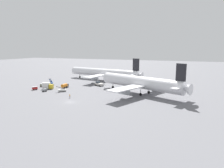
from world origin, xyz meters
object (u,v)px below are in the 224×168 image
at_px(airliner_being_pushed, 140,83).
at_px(gse_belt_loader_portside, 62,90).
at_px(ground_crew_ramp_agent_by_cones, 70,96).
at_px(gse_baggage_cart_near_cluster, 42,85).
at_px(gse_baggage_cart_trailing, 35,88).
at_px(gse_fuel_bowser_stubby, 65,85).
at_px(gse_catering_truck_tall, 48,86).
at_px(gse_stair_truck_yellow, 51,83).
at_px(airliner_at_gate_left, 104,73).
at_px(pushback_tug, 99,84).
at_px(gse_gpu_cart_small, 44,90).

bearing_deg(airliner_being_pushed, gse_belt_loader_portside, -164.36).
bearing_deg(ground_crew_ramp_agent_by_cones, gse_belt_loader_portside, 139.42).
height_order(gse_baggage_cart_near_cluster, gse_baggage_cart_trailing, same).
relative_size(gse_fuel_bowser_stubby, gse_baggage_cart_trailing, 1.57).
xyz_separation_m(gse_catering_truck_tall, gse_stair_truck_yellow, (-7.60, 11.73, -0.73)).
xyz_separation_m(airliner_being_pushed, gse_catering_truck_tall, (-50.00, -8.06, -3.82)).
distance_m(airliner_at_gate_left, ground_crew_ramp_agent_by_cones, 53.17).
bearing_deg(ground_crew_ramp_agent_by_cones, gse_stair_truck_yellow, 141.63).
bearing_deg(gse_baggage_cart_trailing, gse_fuel_bowser_stubby, 41.80).
bearing_deg(gse_stair_truck_yellow, airliner_at_gate_left, 50.70).
xyz_separation_m(pushback_tug, gse_stair_truck_yellow, (-29.48, -7.97, -0.15)).
bearing_deg(gse_fuel_bowser_stubby, pushback_tug, 41.95).
relative_size(gse_baggage_cart_near_cluster, gse_stair_truck_yellow, 0.64).
bearing_deg(gse_fuel_bowser_stubby, gse_baggage_cart_trailing, -138.20).
bearing_deg(gse_baggage_cart_near_cluster, gse_fuel_bowser_stubby, 7.66).
relative_size(gse_gpu_cart_small, ground_crew_ramp_agent_by_cones, 1.52).
distance_m(airliner_being_pushed, gse_stair_truck_yellow, 57.89).
relative_size(gse_fuel_bowser_stubby, ground_crew_ramp_agent_by_cones, 2.86).
height_order(gse_baggage_cart_near_cluster, gse_stair_truck_yellow, gse_stair_truck_yellow).
xyz_separation_m(pushback_tug, gse_fuel_bowser_stubby, (-14.89, -13.39, 0.16)).
bearing_deg(gse_baggage_cart_trailing, gse_catering_truck_tall, 41.40).
xyz_separation_m(airliner_at_gate_left, gse_belt_loader_portside, (-4.01, -42.74, -4.40)).
bearing_deg(ground_crew_ramp_agent_by_cones, airliner_being_pushed, 37.14).
bearing_deg(gse_baggage_cart_near_cluster, pushback_tug, 27.42).
xyz_separation_m(gse_stair_truck_yellow, ground_crew_ramp_agent_by_cones, (30.53, -24.17, -0.12)).
relative_size(airliner_being_pushed, gse_stair_truck_yellow, 10.03).
distance_m(gse_fuel_bowser_stubby, gse_belt_loader_portside, 10.12).
bearing_deg(gse_stair_truck_yellow, gse_fuel_bowser_stubby, -20.37).
height_order(pushback_tug, gse_catering_truck_tall, gse_catering_truck_tall).
xyz_separation_m(pushback_tug, gse_catering_truck_tall, (-21.89, -19.70, 0.58)).
bearing_deg(gse_belt_loader_portside, gse_stair_truck_yellow, 143.02).
xyz_separation_m(gse_fuel_bowser_stubby, gse_baggage_cart_trailing, (-11.95, -10.68, -0.47)).
relative_size(airliner_at_gate_left, gse_baggage_cart_trailing, 18.85).
bearing_deg(gse_catering_truck_tall, gse_fuel_bowser_stubby, 42.08).
xyz_separation_m(gse_fuel_bowser_stubby, ground_crew_ramp_agent_by_cones, (15.94, -18.75, -0.43)).
relative_size(pushback_tug, gse_gpu_cart_small, 3.17).
height_order(airliner_being_pushed, gse_baggage_cart_near_cluster, airliner_being_pushed).
bearing_deg(gse_stair_truck_yellow, gse_catering_truck_tall, -57.07).
height_order(airliner_at_gate_left, gse_gpu_cart_small, airliner_at_gate_left).
bearing_deg(airliner_being_pushed, gse_stair_truck_yellow, 176.35).
distance_m(gse_stair_truck_yellow, gse_gpu_cart_small, 20.73).
height_order(airliner_being_pushed, gse_baggage_cart_trailing, airliner_being_pushed).
distance_m(gse_baggage_cart_near_cluster, gse_baggage_cart_trailing, 9.14).
bearing_deg(gse_belt_loader_portside, gse_baggage_cart_near_cluster, 159.99).
height_order(gse_baggage_cart_trailing, ground_crew_ramp_agent_by_cones, ground_crew_ramp_agent_by_cones).
height_order(airliner_at_gate_left, gse_stair_truck_yellow, airliner_at_gate_left).
height_order(gse_baggage_cart_near_cluster, gse_belt_loader_portside, gse_belt_loader_portside).
relative_size(gse_catering_truck_tall, ground_crew_ramp_agent_by_cones, 3.64).
distance_m(gse_gpu_cart_small, ground_crew_ramp_agent_by_cones, 20.96).
height_order(pushback_tug, gse_fuel_bowser_stubby, pushback_tug).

